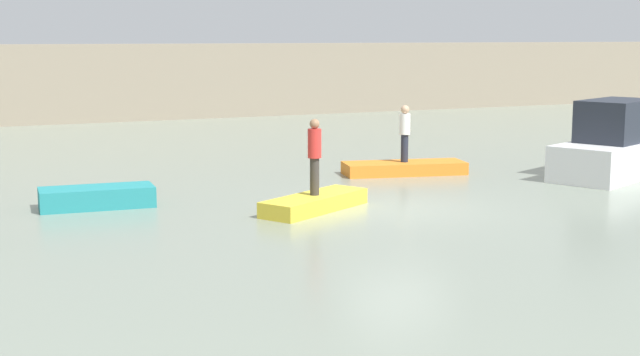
# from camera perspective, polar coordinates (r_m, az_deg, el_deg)

# --- Properties ---
(ground_plane) EXTENTS (120.00, 120.00, 0.00)m
(ground_plane) POSITION_cam_1_polar(r_m,az_deg,el_deg) (21.35, 5.03, -1.96)
(ground_plane) COLOR gray
(embankment_wall) EXTENTS (80.00, 1.20, 3.68)m
(embankment_wall) POSITION_cam_1_polar(r_m,az_deg,el_deg) (44.33, -11.10, 6.05)
(embankment_wall) COLOR gray
(embankment_wall) RESTS_ON ground_plane
(motorboat) EXTENTS (6.59, 4.24, 2.25)m
(motorboat) POSITION_cam_1_polar(r_m,az_deg,el_deg) (27.90, 18.88, 1.91)
(motorboat) COLOR white
(motorboat) RESTS_ON ground_plane
(rowboat_teal) EXTENTS (2.76, 1.30, 0.50)m
(rowboat_teal) POSITION_cam_1_polar(r_m,az_deg,el_deg) (22.04, -14.09, -1.20)
(rowboat_teal) COLOR teal
(rowboat_teal) RESTS_ON ground_plane
(rowboat_yellow) EXTENTS (3.16, 2.34, 0.37)m
(rowboat_yellow) POSITION_cam_1_polar(r_m,az_deg,el_deg) (21.00, -0.35, -1.60)
(rowboat_yellow) COLOR gold
(rowboat_yellow) RESTS_ON ground_plane
(rowboat_orange) EXTENTS (3.79, 1.98, 0.36)m
(rowboat_orange) POSITION_cam_1_polar(r_m,az_deg,el_deg) (26.63, 5.42, 0.64)
(rowboat_orange) COLOR orange
(rowboat_orange) RESTS_ON ground_plane
(person_red_shirt) EXTENTS (0.32, 0.32, 1.80)m
(person_red_shirt) POSITION_cam_1_polar(r_m,az_deg,el_deg) (20.81, -0.35, 1.62)
(person_red_shirt) COLOR #38332D
(person_red_shirt) RESTS_ON rowboat_yellow
(person_white_shirt) EXTENTS (0.32, 0.32, 1.69)m
(person_white_shirt) POSITION_cam_1_polar(r_m,az_deg,el_deg) (26.49, 5.45, 3.06)
(person_white_shirt) COLOR #232838
(person_white_shirt) RESTS_ON rowboat_orange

